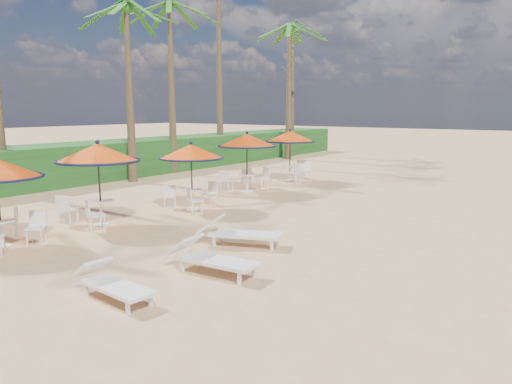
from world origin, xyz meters
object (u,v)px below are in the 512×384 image
station_3 (247,147)px  lounger_near (111,282)px  lounger_far (237,232)px  station_1 (96,161)px  station_4 (292,143)px  lounger_mid (209,257)px  station_2 (191,160)px

station_3 → lounger_near: station_3 is taller
lounger_near → lounger_far: lounger_far is taller
station_1 → station_3: size_ratio=1.01×
station_3 → station_4: bearing=92.0°
station_1 → lounger_far: size_ratio=1.15×
station_4 → station_1: bearing=-88.7°
station_1 → lounger_far: station_1 is taller
lounger_far → lounger_mid: bearing=-89.4°
station_4 → lounger_mid: 14.07m
station_2 → station_3: size_ratio=0.93×
station_3 → station_4: 3.80m
lounger_near → lounger_mid: size_ratio=0.90×
station_3 → lounger_mid: 10.68m
station_2 → station_4: 7.92m
station_2 → station_4: station_4 is taller
station_4 → lounger_near: 15.86m
station_1 → lounger_mid: (5.52, -1.40, -1.59)m
station_4 → lounger_far: (4.93, -10.70, -1.47)m
station_3 → lounger_far: station_3 is taller
lounger_near → lounger_mid: 2.20m
lounger_near → lounger_far: 4.20m
station_1 → station_4: (-0.25, 11.34, -0.11)m
station_1 → station_3: (-0.12, 7.54, -0.10)m
station_4 → station_3: bearing=-88.0°
station_4 → lounger_mid: (5.77, -12.74, -1.47)m
station_3 → lounger_near: (5.13, -11.09, -1.53)m
lounger_mid → station_4: bearing=111.1°
station_4 → lounger_far: station_4 is taller
station_1 → lounger_mid: 5.92m
lounger_mid → station_2: bearing=132.3°
station_1 → station_2: bearing=80.9°
station_2 → lounger_near: station_2 is taller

